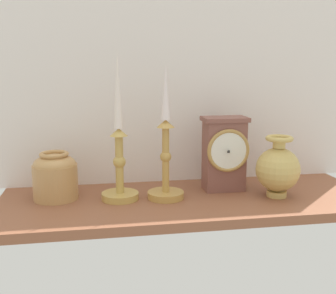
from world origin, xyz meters
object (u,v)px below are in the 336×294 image
Objects in this scene: mantel_clock at (224,153)px; brass_vase_bulbous at (278,168)px; candlestick_tall_left at (166,158)px; brass_vase_jar at (55,175)px; candlestick_tall_center at (119,156)px.

mantel_clock reaches higher than brass_vase_bulbous.
candlestick_tall_left is 29.45cm from brass_vase_jar.
mantel_clock is 0.54× the size of candlestick_tall_center.
brass_vase_bulbous is at bearing -7.90° from brass_vase_jar.
brass_vase_jar is (-58.53, 8.13, -1.28)cm from brass_vase_bulbous.
candlestick_tall_center is 42.28cm from brass_vase_bulbous.
candlestick_tall_left reaches higher than brass_vase_jar.
brass_vase_jar is (-28.75, 4.43, -4.60)cm from candlestick_tall_left.
mantel_clock is 1.64× the size of brass_vase_jar.
candlestick_tall_center is at bearing 174.62° from candlestick_tall_left.
candlestick_tall_center reaches higher than brass_vase_jar.
mantel_clock is at bearing 15.54° from candlestick_tall_left.
mantel_clock is at bearing 7.22° from candlestick_tall_center.
mantel_clock reaches higher than brass_vase_jar.
brass_vase_bulbous is (29.79, -3.70, -3.32)cm from candlestick_tall_left.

